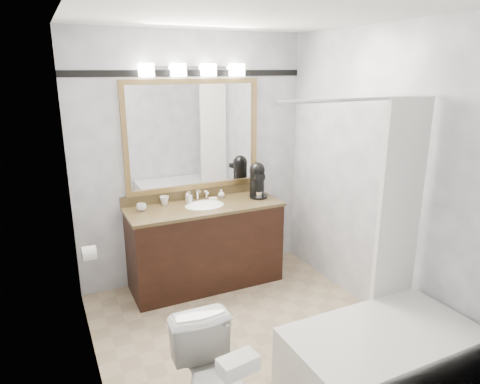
# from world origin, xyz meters

# --- Properties ---
(room) EXTENTS (2.42, 2.62, 2.52)m
(room) POSITION_xyz_m (0.00, 0.00, 1.25)
(room) COLOR tan
(room) RESTS_ON ground
(vanity) EXTENTS (1.53, 0.58, 0.97)m
(vanity) POSITION_xyz_m (0.00, 1.02, 0.44)
(vanity) COLOR black
(vanity) RESTS_ON ground
(mirror) EXTENTS (1.40, 0.04, 1.10)m
(mirror) POSITION_xyz_m (0.00, 1.28, 1.50)
(mirror) COLOR #9D7C46
(mirror) RESTS_ON room
(vanity_light_bar) EXTENTS (1.02, 0.14, 0.12)m
(vanity_light_bar) POSITION_xyz_m (0.00, 1.23, 2.13)
(vanity_light_bar) COLOR silver
(vanity_light_bar) RESTS_ON room
(accent_stripe) EXTENTS (2.40, 0.01, 0.06)m
(accent_stripe) POSITION_xyz_m (0.00, 1.29, 2.10)
(accent_stripe) COLOR black
(accent_stripe) RESTS_ON room
(bathtub) EXTENTS (1.30, 0.75, 1.96)m
(bathtub) POSITION_xyz_m (0.55, -0.90, 0.28)
(bathtub) COLOR white
(bathtub) RESTS_ON ground
(tp_roll) EXTENTS (0.11, 0.12, 0.12)m
(tp_roll) POSITION_xyz_m (-1.14, 0.66, 0.70)
(tp_roll) COLOR white
(tp_roll) RESTS_ON room
(tissue_box) EXTENTS (0.21, 0.14, 0.08)m
(tissue_box) POSITION_xyz_m (-0.65, -1.12, 0.73)
(tissue_box) COLOR white
(tissue_box) RESTS_ON toilet
(coffee_maker) EXTENTS (0.19, 0.24, 0.36)m
(coffee_maker) POSITION_xyz_m (0.61, 1.07, 1.04)
(coffee_maker) COLOR black
(coffee_maker) RESTS_ON vanity
(cup_left) EXTENTS (0.10, 0.10, 0.07)m
(cup_left) POSITION_xyz_m (-0.60, 1.11, 0.88)
(cup_left) COLOR white
(cup_left) RESTS_ON vanity
(cup_right) EXTENTS (0.11, 0.11, 0.08)m
(cup_right) POSITION_xyz_m (-0.35, 1.21, 0.89)
(cup_right) COLOR white
(cup_right) RESTS_ON vanity
(soap_bottle_a) EXTENTS (0.07, 0.07, 0.11)m
(soap_bottle_a) POSITION_xyz_m (-0.11, 1.18, 0.91)
(soap_bottle_a) COLOR white
(soap_bottle_a) RESTS_ON vanity
(soap_bottle_b) EXTENTS (0.08, 0.08, 0.09)m
(soap_bottle_b) POSITION_xyz_m (0.25, 1.18, 0.89)
(soap_bottle_b) COLOR white
(soap_bottle_b) RESTS_ON vanity
(soap_bar) EXTENTS (0.08, 0.05, 0.02)m
(soap_bar) POSITION_xyz_m (0.14, 1.13, 0.86)
(soap_bar) COLOR beige
(soap_bar) RESTS_ON vanity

